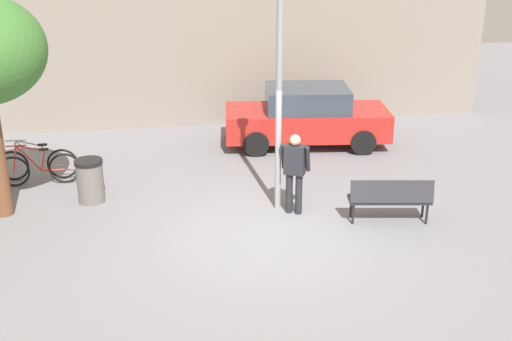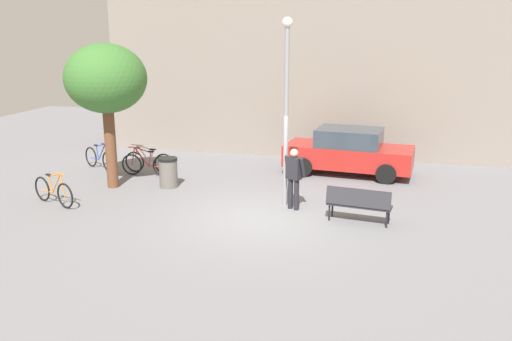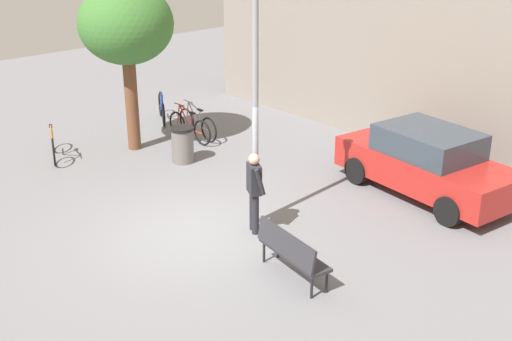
# 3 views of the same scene
# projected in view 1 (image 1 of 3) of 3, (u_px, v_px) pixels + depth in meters

# --- Properties ---
(ground_plane) EXTENTS (36.00, 36.00, 0.00)m
(ground_plane) POSITION_uv_depth(u_px,v_px,m) (268.00, 235.00, 12.22)
(ground_plane) COLOR slate
(lamppost) EXTENTS (0.28, 0.28, 5.04)m
(lamppost) POSITION_uv_depth(u_px,v_px,m) (279.00, 65.00, 12.29)
(lamppost) COLOR gray
(lamppost) RESTS_ON ground_plane
(person_by_lamppost) EXTENTS (0.63, 0.48, 1.67)m
(person_by_lamppost) POSITION_uv_depth(u_px,v_px,m) (295.00, 168.00, 12.81)
(person_by_lamppost) COLOR #232328
(person_by_lamppost) RESTS_ON ground_plane
(park_bench) EXTENTS (1.66, 0.72, 0.92)m
(park_bench) POSITION_uv_depth(u_px,v_px,m) (390.00, 197.00, 12.55)
(park_bench) COLOR #2D2D33
(park_bench) RESTS_ON ground_plane
(bicycle_red) EXTENTS (1.81, 0.10, 0.97)m
(bicycle_red) POSITION_uv_depth(u_px,v_px,m) (39.00, 169.00, 14.40)
(bicycle_red) COLOR black
(bicycle_red) RESTS_ON ground_plane
(bicycle_silver) EXTENTS (1.81, 0.14, 0.97)m
(bicycle_silver) POSITION_uv_depth(u_px,v_px,m) (37.00, 164.00, 14.70)
(bicycle_silver) COLOR black
(bicycle_silver) RESTS_ON ground_plane
(parked_car_red) EXTENTS (4.37, 2.20, 1.55)m
(parked_car_red) POSITION_uv_depth(u_px,v_px,m) (307.00, 116.00, 16.82)
(parked_car_red) COLOR #AD231E
(parked_car_red) RESTS_ON ground_plane
(trash_bin) EXTENTS (0.59, 0.59, 0.93)m
(trash_bin) POSITION_uv_depth(u_px,v_px,m) (90.00, 181.00, 13.52)
(trash_bin) COLOR #66605B
(trash_bin) RESTS_ON ground_plane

